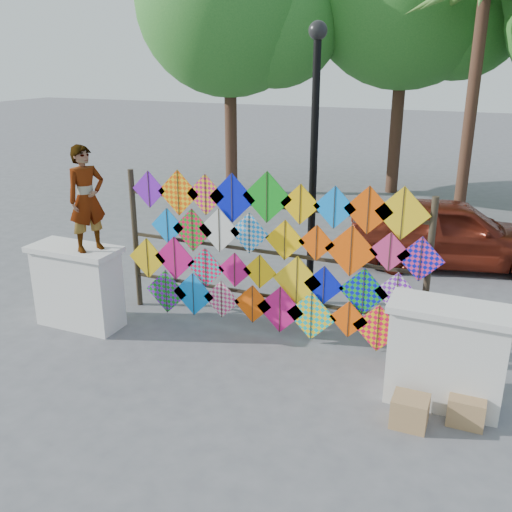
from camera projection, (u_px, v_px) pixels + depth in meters
name	position (u px, v px, depth m)	size (l,w,h in m)	color
ground	(244.00, 352.00, 8.09)	(80.00, 80.00, 0.00)	slate
parapet_left	(78.00, 286.00, 8.70)	(1.40, 0.65, 1.28)	white
parapet_right	(446.00, 355.00, 6.69)	(1.40, 0.65, 1.28)	white
kite_rack	(269.00, 256.00, 8.28)	(4.89, 0.24, 2.46)	#2C2418
tree_west	(233.00, 2.00, 15.77)	(5.85, 5.20, 8.01)	#4C2C20
palm_tree	(483.00, 9.00, 12.56)	(3.62, 3.62, 5.83)	#4C2C20
vendor_woman	(87.00, 199.00, 8.12)	(0.56, 0.37, 1.53)	#99999E
sedan	(451.00, 232.00, 11.23)	(1.61, 4.01, 1.37)	#621C10
lamppost	(314.00, 143.00, 8.82)	(0.28, 0.28, 4.46)	black
cardboard_box_near	(410.00, 411.00, 6.44)	(0.40, 0.35, 0.35)	#A2724E
cardboard_box_far	(466.00, 409.00, 6.49)	(0.40, 0.37, 0.34)	#A2724E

